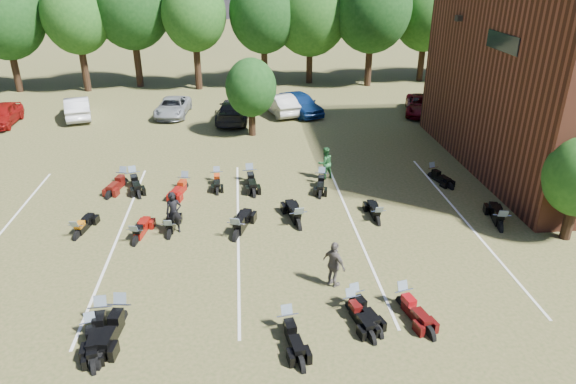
{
  "coord_description": "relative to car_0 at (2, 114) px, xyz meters",
  "views": [
    {
      "loc": [
        -2.67,
        -16.32,
        10.75
      ],
      "look_at": [
        -0.76,
        4.0,
        1.2
      ],
      "focal_mm": 32.0,
      "sensor_mm": 36.0,
      "label": 1
    }
  ],
  "objects": [
    {
      "name": "parking_lines",
      "position": [
        15.93,
        -16.27,
        -0.73
      ],
      "size": [
        20.1,
        14.0,
        0.01
      ],
      "color": "silver",
      "rests_on": "ground"
    },
    {
      "name": "car_7",
      "position": [
        32.63,
        0.25,
        0.01
      ],
      "size": [
        3.45,
        5.49,
        1.48
      ],
      "primitive_type": "imported",
      "rotation": [
        0.0,
        0.0,
        3.43
      ],
      "color": "#3C3D41",
      "rests_on": "ground"
    },
    {
      "name": "young_tree_midfield",
      "position": [
        16.93,
        -3.77,
        2.36
      ],
      "size": [
        3.2,
        3.2,
        4.7
      ],
      "color": "black",
      "rests_on": "ground"
    },
    {
      "name": "car_6",
      "position": [
        29.37,
        -0.1,
        -0.07
      ],
      "size": [
        3.51,
        5.22,
        1.33
      ],
      "primitive_type": "imported",
      "rotation": [
        0.0,
        0.0,
        -0.3
      ],
      "color": "#4E040B",
      "rests_on": "ground"
    },
    {
      "name": "car_2",
      "position": [
        11.35,
        1.15,
        -0.1
      ],
      "size": [
        2.51,
        4.74,
        1.27
      ],
      "primitive_type": "imported",
      "rotation": [
        0.0,
        0.0,
        -0.09
      ],
      "color": "gray",
      "rests_on": "ground"
    },
    {
      "name": "car_1",
      "position": [
        4.68,
        1.2,
        0.02
      ],
      "size": [
        2.79,
        4.87,
        1.52
      ],
      "primitive_type": "imported",
      "rotation": [
        0.0,
        0.0,
        3.41
      ],
      "color": "silver",
      "rests_on": "ground"
    },
    {
      "name": "motorcycle_18",
      "position": [
        16.57,
        -11.25,
        -0.73
      ],
      "size": [
        0.96,
        2.44,
        1.33
      ],
      "primitive_type": null,
      "rotation": [
        0.0,
        0.0,
        0.08
      ],
      "color": "black",
      "rests_on": "ground"
    },
    {
      "name": "ground",
      "position": [
        18.93,
        -19.27,
        -0.73
      ],
      "size": [
        160.0,
        160.0,
        0.0
      ],
      "primitive_type": "plane",
      "color": "brown",
      "rests_on": "ground"
    },
    {
      "name": "motorcycle_15",
      "position": [
        13.3,
        -11.83,
        -0.73
      ],
      "size": [
        1.27,
        2.35,
        1.25
      ],
      "primitive_type": null,
      "rotation": [
        0.0,
        0.0,
        -0.26
      ],
      "color": "maroon",
      "rests_on": "ground"
    },
    {
      "name": "tree_line",
      "position": [
        17.93,
        9.73,
        5.58
      ],
      "size": [
        56.0,
        6.0,
        9.79
      ],
      "color": "black",
      "rests_on": "ground"
    },
    {
      "name": "car_4",
      "position": [
        20.59,
        0.73,
        0.05
      ],
      "size": [
        3.43,
        4.99,
        1.58
      ],
      "primitive_type": "imported",
      "rotation": [
        0.0,
        0.0,
        0.38
      ],
      "color": "navy",
      "rests_on": "ground"
    },
    {
      "name": "motorcycle_12",
      "position": [
        18.51,
        -16.32,
        -0.73
      ],
      "size": [
        1.16,
        2.6,
        1.4
      ],
      "primitive_type": null,
      "rotation": [
        0.0,
        0.0,
        3.29
      ],
      "color": "black",
      "rests_on": "ground"
    },
    {
      "name": "motorcycle_0",
      "position": [
        11.6,
        -22.06,
        -0.73
      ],
      "size": [
        0.94,
        2.48,
        1.36
      ],
      "primitive_type": null,
      "rotation": [
        0.0,
        0.0,
        0.07
      ],
      "color": "black",
      "rests_on": "ground"
    },
    {
      "name": "motorcycle_19",
      "position": [
        20.21,
        -11.88,
        -0.73
      ],
      "size": [
        1.1,
        2.27,
        1.21
      ],
      "primitive_type": null,
      "rotation": [
        0.0,
        0.0,
        -0.19
      ],
      "color": "black",
      "rests_on": "ground"
    },
    {
      "name": "motorcycle_8",
      "position": [
        9.28,
        -16.36,
        -0.73
      ],
      "size": [
        1.05,
        2.17,
        1.16
      ],
      "primitive_type": null,
      "rotation": [
        0.0,
        0.0,
        2.95
      ],
      "color": "black",
      "rests_on": "ground"
    },
    {
      "name": "motorcycle_1",
      "position": [
        11.42,
        -22.63,
        -0.73
      ],
      "size": [
        1.15,
        2.14,
        1.14
      ],
      "primitive_type": null,
      "rotation": [
        0.0,
        0.0,
        0.26
      ],
      "color": "black",
      "rests_on": "ground"
    },
    {
      "name": "motorcycle_11",
      "position": [
        22.02,
        -16.28,
        -0.73
      ],
      "size": [
        0.7,
        2.12,
        1.18
      ],
      "primitive_type": null,
      "rotation": [
        0.0,
        0.0,
        3.16
      ],
      "color": "black",
      "rests_on": "ground"
    },
    {
      "name": "motorcycle_13",
      "position": [
        27.09,
        -17.3,
        -0.73
      ],
      "size": [
        1.31,
        2.53,
        1.35
      ],
      "primitive_type": null,
      "rotation": [
        0.0,
        0.0,
        2.91
      ],
      "color": "black",
      "rests_on": "ground"
    },
    {
      "name": "person_black",
      "position": [
        13.29,
        -16.23,
        0.18
      ],
      "size": [
        0.74,
        0.56,
        1.82
      ],
      "primitive_type": "imported",
      "rotation": [
        0.0,
        0.0,
        0.19
      ],
      "color": "black",
      "rests_on": "ground"
    },
    {
      "name": "motorcycle_5",
      "position": [
        19.6,
        -22.16,
        -0.73
      ],
      "size": [
        1.11,
        2.16,
        1.15
      ],
      "primitive_type": null,
      "rotation": [
        0.0,
        0.0,
        0.23
      ],
      "color": "black",
      "rests_on": "ground"
    },
    {
      "name": "motorcycle_2",
      "position": [
        12.18,
        -22.01,
        -0.73
      ],
      "size": [
        1.12,
        2.6,
        1.4
      ],
      "primitive_type": null,
      "rotation": [
        0.0,
        0.0,
        -0.13
      ],
      "color": "black",
      "rests_on": "ground"
    },
    {
      "name": "motorcycle_16",
      "position": [
        10.65,
        -11.0,
        -0.73
      ],
      "size": [
        1.42,
        2.45,
        1.3
      ],
      "primitive_type": null,
      "rotation": [
        0.0,
        0.0,
        0.31
      ],
      "color": "black",
      "rests_on": "ground"
    },
    {
      "name": "motorcycle_9",
      "position": [
        13.07,
        -16.61,
        -0.73
      ],
      "size": [
        0.79,
        2.12,
        1.16
      ],
      "primitive_type": null,
      "rotation": [
        0.0,
        0.0,
        3.08
      ],
      "color": "black",
      "rests_on": "ground"
    },
    {
      "name": "car_0",
      "position": [
        0.0,
        0.0,
        0.0
      ],
      "size": [
        1.91,
        4.38,
        1.47
      ],
      "primitive_type": "imported",
      "rotation": [
        0.0,
        0.0,
        0.04
      ],
      "color": "maroon",
      "rests_on": "ground"
    },
    {
      "name": "motorcycle_4",
      "position": [
        19.79,
        -21.92,
        -0.73
      ],
      "size": [
        1.23,
        2.18,
        1.16
      ],
      "primitive_type": null,
      "rotation": [
        0.0,
        0.0,
        0.29
      ],
      "color": "black",
      "rests_on": "ground"
    },
    {
      "name": "motorcycle_14",
      "position": [
        10.13,
        -10.94,
        -0.73
      ],
      "size": [
        1.25,
        2.37,
        1.26
      ],
      "primitive_type": null,
      "rotation": [
        0.0,
        0.0,
        -0.25
      ],
      "color": "#510F0B",
      "rests_on": "ground"
    },
    {
      "name": "motorcycle_10",
      "position": [
        15.86,
        -17.01,
        -0.73
      ],
      "size": [
        1.53,
        2.63,
        1.4
      ],
      "primitive_type": null,
      "rotation": [
        0.0,
        0.0,
        2.83
      ],
      "color": "black",
      "rests_on": "ground"
    },
    {
      "name": "person_grey",
      "position": [
        19.28,
        -20.66,
        0.13
      ],
      "size": [
        0.93,
        1.08,
        1.74
      ],
      "primitive_type": "imported",
      "rotation": [
        0.0,
        0.0,
        2.18
      ],
      "color": "#554E48",
      "rests_on": "ground"
    },
    {
      "name": "motorcycle_17",
      "position": [
        14.88,
        -11.11,
        -0.73
      ],
      "size": [
        0.71,
        2.03,
        1.12
      ],
      "primitive_type": null,
      "rotation": [
        0.0,
        0.0,
        0.04
      ],
      "color": "black",
      "rests_on": "ground"
    },
    {
      "name": "car_3",
      "position": [
        15.74,
        -0.58,
        0.03
      ],
      "size": [
        2.71,
        5.49,
        1.53
      ],
      "primitive_type": "imported",
      "rotation": [
        0.0,
        0.0,
        3.03
      ],
      "color": "black",
      "rests_on": "ground"
    },
    {
      "name": "person_green",
      "position": [
        20.48,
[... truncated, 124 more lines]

